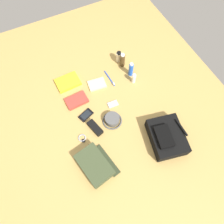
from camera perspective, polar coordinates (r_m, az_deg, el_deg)
ground_plane at (r=1.72m, az=0.00°, el=-0.77°), size 2.64×2.02×0.02m
backpack at (r=1.63m, az=14.67°, el=-6.62°), size 0.35×0.30×0.13m
toiletry_pouch at (r=1.54m, az=-4.68°, el=-14.19°), size 0.30×0.26×0.08m
bucket_hat at (r=1.66m, az=0.06°, el=-2.09°), size 0.16×0.16×0.06m
lotion_bottle at (r=1.98m, az=1.87°, el=14.86°), size 0.05×0.05×0.11m
cologne_bottle at (r=1.93m, az=2.85°, el=13.95°), size 0.05×0.05×0.14m
deodorant_spray at (r=1.87m, az=5.19°, el=11.50°), size 0.04×0.04×0.15m
toothpaste_tube at (r=1.84m, az=5.97°, el=9.11°), size 0.03×0.03×0.11m
paperback_novel at (r=1.89m, az=-11.94°, el=7.95°), size 0.16×0.21×0.03m
travel_guidebook at (r=1.78m, az=-9.62°, el=3.10°), size 0.12×0.18×0.03m
cell_phone at (r=1.71m, az=-7.14°, el=-0.83°), size 0.10×0.13×0.01m
media_player at (r=1.75m, az=0.22°, el=2.17°), size 0.06×0.09×0.01m
wristwatch at (r=1.64m, az=-8.11°, el=-7.12°), size 0.07×0.06×0.01m
toothbrush at (r=1.88m, az=-0.54°, el=9.00°), size 0.18×0.02×0.02m
notepad at (r=1.85m, az=-4.13°, el=7.56°), size 0.13×0.16×0.02m
sunglasses_case at (r=1.65m, az=-4.64°, el=-4.31°), size 0.15×0.09×0.04m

